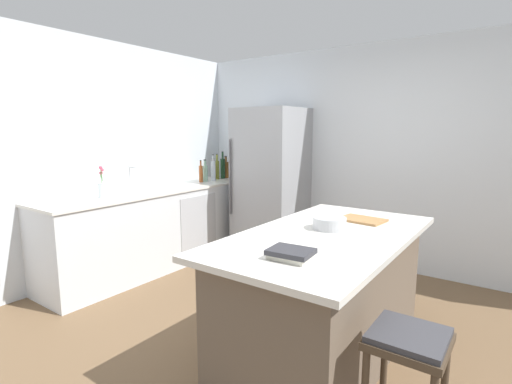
{
  "coord_description": "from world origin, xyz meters",
  "views": [
    {
      "loc": [
        1.48,
        -2.25,
        1.62
      ],
      "look_at": [
        -0.74,
        0.86,
        1.0
      ],
      "focal_mm": 26.92,
      "sensor_mm": 36.0,
      "label": 1
    }
  ],
  "objects_px": {
    "cookbook_stack": "(291,254)",
    "mixing_bowl": "(329,223)",
    "kitchen_island": "(325,295)",
    "wine_bottle": "(223,168)",
    "flower_vase": "(102,188)",
    "whiskey_bottle": "(226,169)",
    "sink_faucet": "(131,178)",
    "soda_bottle": "(213,170)",
    "vinegar_bottle": "(201,173)",
    "gin_bottle": "(205,173)",
    "refrigerator": "(271,183)",
    "syrup_bottle": "(213,171)",
    "cutting_board": "(362,220)",
    "olive_oil_bottle": "(217,169)",
    "bar_stool": "(408,356)"
  },
  "relations": [
    {
      "from": "vinegar_bottle",
      "to": "soda_bottle",
      "type": "bearing_deg",
      "value": 77.05
    },
    {
      "from": "kitchen_island",
      "to": "wine_bottle",
      "type": "distance_m",
      "value": 3.1
    },
    {
      "from": "soda_bottle",
      "to": "gin_bottle",
      "type": "relative_size",
      "value": 1.22
    },
    {
      "from": "whiskey_bottle",
      "to": "cookbook_stack",
      "type": "xyz_separation_m",
      "value": [
        2.54,
        -2.47,
        -0.12
      ]
    },
    {
      "from": "bar_stool",
      "to": "syrup_bottle",
      "type": "relative_size",
      "value": 2.23
    },
    {
      "from": "flower_vase",
      "to": "soda_bottle",
      "type": "relative_size",
      "value": 0.91
    },
    {
      "from": "kitchen_island",
      "to": "olive_oil_bottle",
      "type": "height_order",
      "value": "olive_oil_bottle"
    },
    {
      "from": "sink_faucet",
      "to": "cutting_board",
      "type": "relative_size",
      "value": 0.84
    },
    {
      "from": "cookbook_stack",
      "to": "sink_faucet",
      "type": "bearing_deg",
      "value": 161.43
    },
    {
      "from": "olive_oil_bottle",
      "to": "cutting_board",
      "type": "height_order",
      "value": "olive_oil_bottle"
    },
    {
      "from": "gin_bottle",
      "to": "refrigerator",
      "type": "bearing_deg",
      "value": 19.35
    },
    {
      "from": "sink_faucet",
      "to": "flower_vase",
      "type": "relative_size",
      "value": 0.92
    },
    {
      "from": "soda_bottle",
      "to": "cutting_board",
      "type": "relative_size",
      "value": 1.0
    },
    {
      "from": "flower_vase",
      "to": "syrup_bottle",
      "type": "bearing_deg",
      "value": 91.03
    },
    {
      "from": "bar_stool",
      "to": "wine_bottle",
      "type": "bearing_deg",
      "value": 143.37
    },
    {
      "from": "flower_vase",
      "to": "whiskey_bottle",
      "type": "bearing_deg",
      "value": 91.23
    },
    {
      "from": "sink_faucet",
      "to": "wine_bottle",
      "type": "height_order",
      "value": "wine_bottle"
    },
    {
      "from": "sink_faucet",
      "to": "flower_vase",
      "type": "bearing_deg",
      "value": -79.81
    },
    {
      "from": "refrigerator",
      "to": "whiskey_bottle",
      "type": "height_order",
      "value": "refrigerator"
    },
    {
      "from": "cutting_board",
      "to": "whiskey_bottle",
      "type": "bearing_deg",
      "value": 151.82
    },
    {
      "from": "bar_stool",
      "to": "vinegar_bottle",
      "type": "height_order",
      "value": "vinegar_bottle"
    },
    {
      "from": "wine_bottle",
      "to": "cutting_board",
      "type": "height_order",
      "value": "wine_bottle"
    },
    {
      "from": "kitchen_island",
      "to": "cutting_board",
      "type": "relative_size",
      "value": 5.33
    },
    {
      "from": "bar_stool",
      "to": "whiskey_bottle",
      "type": "relative_size",
      "value": 2.12
    },
    {
      "from": "gin_bottle",
      "to": "flower_vase",
      "type": "bearing_deg",
      "value": -89.43
    },
    {
      "from": "flower_vase",
      "to": "cutting_board",
      "type": "relative_size",
      "value": 0.91
    },
    {
      "from": "sink_faucet",
      "to": "soda_bottle",
      "type": "bearing_deg",
      "value": 84.61
    },
    {
      "from": "whiskey_bottle",
      "to": "syrup_bottle",
      "type": "height_order",
      "value": "whiskey_bottle"
    },
    {
      "from": "mixing_bowl",
      "to": "soda_bottle",
      "type": "bearing_deg",
      "value": 149.72
    },
    {
      "from": "kitchen_island",
      "to": "gin_bottle",
      "type": "xyz_separation_m",
      "value": [
        -2.44,
        1.4,
        0.59
      ]
    },
    {
      "from": "sink_faucet",
      "to": "soda_bottle",
      "type": "relative_size",
      "value": 0.84
    },
    {
      "from": "wine_bottle",
      "to": "vinegar_bottle",
      "type": "bearing_deg",
      "value": -86.45
    },
    {
      "from": "gin_bottle",
      "to": "mixing_bowl",
      "type": "relative_size",
      "value": 1.21
    },
    {
      "from": "vinegar_bottle",
      "to": "whiskey_bottle",
      "type": "bearing_deg",
      "value": 94.37
    },
    {
      "from": "vinegar_bottle",
      "to": "mixing_bowl",
      "type": "relative_size",
      "value": 1.21
    },
    {
      "from": "flower_vase",
      "to": "whiskey_bottle",
      "type": "xyz_separation_m",
      "value": [
        -0.04,
        2.01,
        0.02
      ]
    },
    {
      "from": "sink_faucet",
      "to": "whiskey_bottle",
      "type": "bearing_deg",
      "value": 88.96
    },
    {
      "from": "refrigerator",
      "to": "soda_bottle",
      "type": "height_order",
      "value": "refrigerator"
    },
    {
      "from": "cookbook_stack",
      "to": "cutting_board",
      "type": "relative_size",
      "value": 0.72
    },
    {
      "from": "kitchen_island",
      "to": "cookbook_stack",
      "type": "relative_size",
      "value": 7.45
    },
    {
      "from": "cookbook_stack",
      "to": "mixing_bowl",
      "type": "height_order",
      "value": "mixing_bowl"
    },
    {
      "from": "wine_bottle",
      "to": "syrup_bottle",
      "type": "relative_size",
      "value": 1.28
    },
    {
      "from": "soda_bottle",
      "to": "gin_bottle",
      "type": "distance_m",
      "value": 0.12
    },
    {
      "from": "sink_faucet",
      "to": "cookbook_stack",
      "type": "height_order",
      "value": "sink_faucet"
    },
    {
      "from": "refrigerator",
      "to": "soda_bottle",
      "type": "bearing_deg",
      "value": -165.51
    },
    {
      "from": "sink_faucet",
      "to": "vinegar_bottle",
      "type": "xyz_separation_m",
      "value": [
        0.07,
        1.04,
        -0.04
      ]
    },
    {
      "from": "cookbook_stack",
      "to": "kitchen_island",
      "type": "bearing_deg",
      "value": 96.52
    },
    {
      "from": "whiskey_bottle",
      "to": "syrup_bottle",
      "type": "bearing_deg",
      "value": -87.61
    },
    {
      "from": "refrigerator",
      "to": "flower_vase",
      "type": "height_order",
      "value": "refrigerator"
    },
    {
      "from": "flower_vase",
      "to": "soda_bottle",
      "type": "xyz_separation_m",
      "value": [
        0.04,
        1.64,
        0.04
      ]
    }
  ]
}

